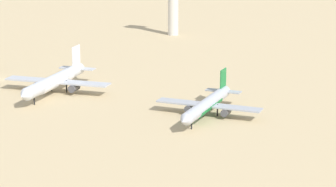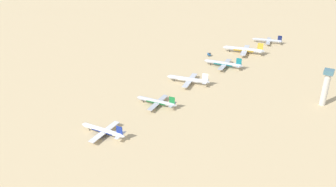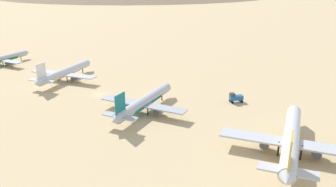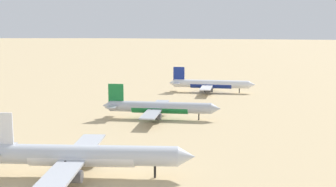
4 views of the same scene
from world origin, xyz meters
TOP-DOWN VIEW (x-y plane):
  - ground_plane at (0.00, 0.00)m, footprint 1800.00×1800.00m
  - parked_jet_3 at (6.33, 27.63)m, footprint 41.54×34.03m
  - parked_jet_4 at (7.31, 79.31)m, footprint 36.41×29.66m

SIDE VIEW (x-z plane):
  - ground_plane at x=0.00m, z-range 0.00..0.00m
  - parked_jet_4 at x=7.31m, z-range -1.76..8.74m
  - parked_jet_3 at x=6.33m, z-range -2.02..10.03m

